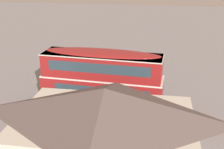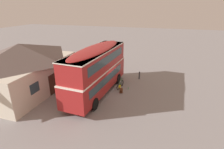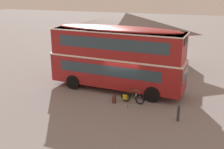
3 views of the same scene
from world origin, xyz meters
name	(u,v)px [view 1 (image 1 of 3)]	position (x,y,z in m)	size (l,w,h in m)	color
ground_plane	(95,101)	(0.00, 0.00, 0.00)	(120.00, 120.00, 0.00)	gray
double_decker_bus	(102,76)	(-0.73, 0.60, 2.64)	(10.10, 3.23, 4.79)	black
touring_bicycle	(88,90)	(0.99, -1.39, 0.37)	(1.70, 0.49, 1.00)	black
backpack_on_ground	(101,90)	(-0.12, -1.78, 0.29)	(0.31, 0.36, 0.56)	#592D19
water_bottle_green_metal	(90,89)	(0.97, -2.30, 0.10)	(0.07, 0.07, 0.21)	green
pub_building	(105,127)	(-2.31, 8.24, 2.55)	(10.45, 7.21, 4.99)	beige
kerb_bollard	(60,80)	(4.21, -3.00, 0.50)	(0.16, 0.16, 0.97)	#333338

